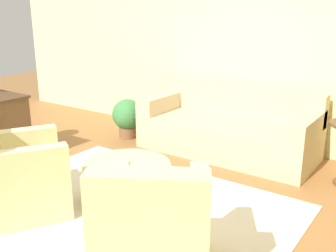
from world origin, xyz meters
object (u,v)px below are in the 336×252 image
armchair_left (13,177)px  ottoman_table (127,176)px  couch (228,130)px  potted_plant_floor (127,116)px  armchair_right (154,233)px

armchair_left → ottoman_table: bearing=49.8°
couch → potted_plant_floor: bearing=-169.5°
armchair_left → potted_plant_floor: bearing=105.3°
ottoman_table → armchair_right: bearing=-40.5°
armchair_left → couch: bearing=71.7°
couch → armchair_left: bearing=-108.3°
armchair_left → armchair_right: 1.62m
armchair_left → ottoman_table: 1.06m
armchair_left → potted_plant_floor: size_ratio=1.87×
armchair_left → armchair_right: size_ratio=1.00×
armchair_right → ottoman_table: armchair_right is taller
armchair_right → ottoman_table: 1.24m
armchair_left → ottoman_table: (0.68, 0.80, -0.11)m
armchair_left → ottoman_table: armchair_left is taller
couch → potted_plant_floor: size_ratio=3.94×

